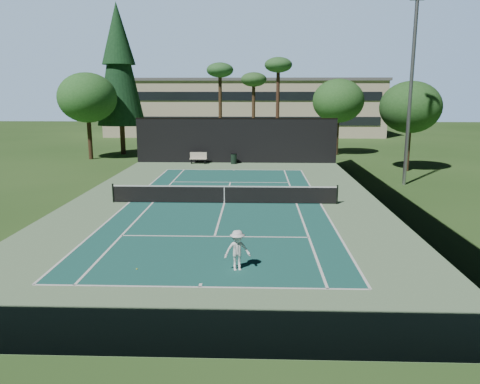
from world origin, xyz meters
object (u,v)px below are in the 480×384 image
object	(u,v)px
player	(237,250)
tennis_ball_d	(139,186)
tennis_ball_a	(137,269)
tennis_ball_b	(196,189)
tennis_ball_c	(241,192)
trash_bin	(234,159)
park_bench	(198,158)
tennis_net	(224,194)

from	to	relation	value
player	tennis_ball_d	size ratio (longest dim) A/B	19.75
player	tennis_ball_a	distance (m)	3.65
tennis_ball_b	tennis_ball_c	world-z (taller)	tennis_ball_c
tennis_ball_a	trash_bin	bearing A→B (deg)	85.02
tennis_ball_d	park_bench	distance (m)	11.04
tennis_ball_c	park_bench	bearing A→B (deg)	109.12
tennis_ball_a	park_bench	world-z (taller)	park_bench
tennis_net	tennis_ball_c	bearing A→B (deg)	74.00
player	tennis_ball_c	size ratio (longest dim) A/B	19.08
tennis_net	trash_bin	distance (m)	15.31
player	tennis_ball_a	size ratio (longest dim) A/B	24.55
player	tennis_ball_d	xyz separation A→B (m)	(-7.21, 14.94, -0.70)
tennis_ball_d	tennis_ball_a	bearing A→B (deg)	-76.45
tennis_ball_a	park_bench	bearing A→B (deg)	92.07
tennis_net	trash_bin	bearing A→B (deg)	90.70
tennis_ball_a	tennis_ball_d	bearing A→B (deg)	103.55
tennis_net	player	xyz separation A→B (m)	(1.16, -10.30, 0.18)
tennis_net	tennis_ball_a	xyz separation A→B (m)	(-2.43, -10.40, -0.53)
tennis_net	tennis_ball_c	distance (m)	3.26
tennis_ball_b	tennis_ball_d	distance (m)	4.05
player	tennis_ball_c	bearing A→B (deg)	77.32
player	tennis_ball_b	distance (m)	14.50
park_bench	trash_bin	xyz separation A→B (m)	(3.17, -0.02, -0.07)
player	tennis_ball_c	distance (m)	13.41
tennis_ball_c	tennis_net	bearing A→B (deg)	-106.00
tennis_ball_a	park_bench	xyz separation A→B (m)	(-0.93, 25.74, 0.52)
tennis_net	park_bench	distance (m)	15.70
tennis_ball_b	tennis_ball_d	xyz separation A→B (m)	(-3.97, 0.83, 0.00)
tennis_net	park_bench	size ratio (longest dim) A/B	8.60
tennis_net	tennis_ball_d	distance (m)	7.65
player	tennis_net	bearing A→B (deg)	82.58
tennis_net	tennis_ball_c	world-z (taller)	tennis_net
tennis_net	player	distance (m)	10.37
park_bench	tennis_net	bearing A→B (deg)	-77.65
tennis_ball_c	tennis_ball_a	bearing A→B (deg)	-103.80
tennis_ball_a	tennis_ball_d	world-z (taller)	tennis_ball_d
tennis_ball_b	tennis_net	bearing A→B (deg)	-61.30
tennis_net	tennis_ball_d	xyz separation A→B (m)	(-6.05, 4.64, -0.52)
tennis_ball_c	park_bench	xyz separation A→B (m)	(-4.24, 12.24, 0.51)
tennis_ball_d	tennis_net	bearing A→B (deg)	-37.47
tennis_ball_a	tennis_ball_c	distance (m)	13.90
tennis_net	tennis_ball_b	world-z (taller)	tennis_net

